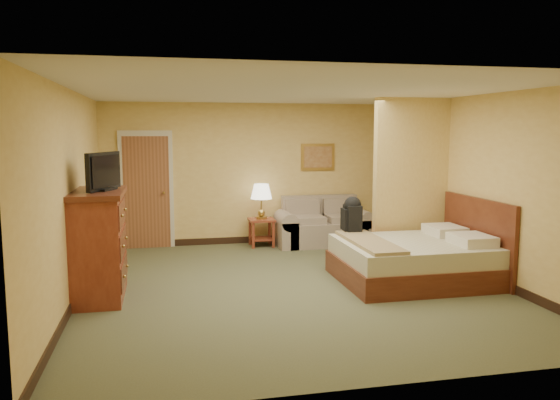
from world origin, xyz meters
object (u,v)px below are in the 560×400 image
object	(u,v)px
coffee_table	(373,245)
bed	(419,259)
dresser	(98,244)
loveseat	(323,229)

from	to	relation	value
coffee_table	bed	size ratio (longest dim) A/B	0.45
dresser	bed	world-z (taller)	dresser
loveseat	coffee_table	bearing A→B (deg)	-81.04
coffee_table	bed	bearing A→B (deg)	-70.93
dresser	loveseat	bearing A→B (deg)	34.48
dresser	bed	distance (m)	4.31
loveseat	coffee_table	world-z (taller)	loveseat
coffee_table	dresser	bearing A→B (deg)	-168.94
loveseat	dresser	xyz separation A→B (m)	(-3.70, -2.54, 0.40)
dresser	bed	bearing A→B (deg)	-1.78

